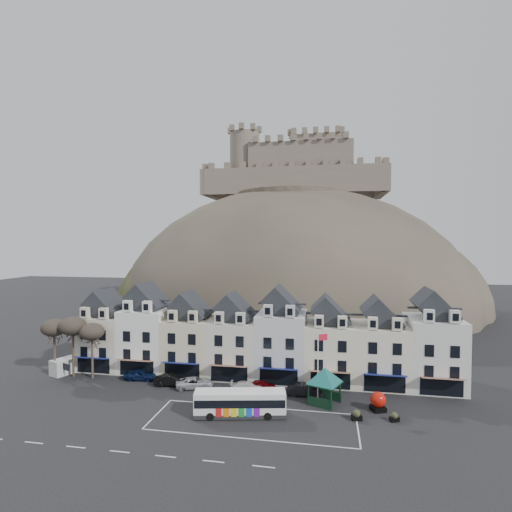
{
  "coord_description": "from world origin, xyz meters",
  "views": [
    {
      "loc": [
        9.95,
        -40.23,
        19.6
      ],
      "look_at": [
        -1.88,
        24.0,
        16.96
      ],
      "focal_mm": 28.0,
      "sensor_mm": 36.0,
      "label": 1
    }
  ],
  "objects_px": {
    "white_van": "(69,365)",
    "car_white": "(247,387)",
    "bus": "(240,402)",
    "car_navy": "(140,375)",
    "bus_shelter": "(325,376)",
    "car_silver": "(195,383)",
    "car_maroon": "(262,385)",
    "red_buoy": "(378,401)",
    "car_charcoal": "(305,390)",
    "flagpole": "(319,363)",
    "car_black": "(172,380)"
  },
  "relations": [
    {
      "from": "bus",
      "to": "white_van",
      "type": "height_order",
      "value": "bus"
    },
    {
      "from": "car_charcoal",
      "to": "white_van",
      "type": "bearing_deg",
      "value": 85.1
    },
    {
      "from": "car_black",
      "to": "car_white",
      "type": "distance_m",
      "value": 10.4
    },
    {
      "from": "flagpole",
      "to": "car_navy",
      "type": "distance_m",
      "value": 25.39
    },
    {
      "from": "red_buoy",
      "to": "white_van",
      "type": "height_order",
      "value": "white_van"
    },
    {
      "from": "white_van",
      "to": "car_white",
      "type": "xyz_separation_m",
      "value": [
        27.46,
        -2.5,
        -0.48
      ]
    },
    {
      "from": "red_buoy",
      "to": "car_black",
      "type": "height_order",
      "value": "red_buoy"
    },
    {
      "from": "car_navy",
      "to": "car_white",
      "type": "height_order",
      "value": "car_navy"
    },
    {
      "from": "bus",
      "to": "red_buoy",
      "type": "xyz_separation_m",
      "value": [
        15.26,
        4.18,
        -0.46
      ]
    },
    {
      "from": "bus_shelter",
      "to": "flagpole",
      "type": "height_order",
      "value": "flagpole"
    },
    {
      "from": "white_van",
      "to": "car_black",
      "type": "relative_size",
      "value": 1.15
    },
    {
      "from": "flagpole",
      "to": "car_silver",
      "type": "bearing_deg",
      "value": 172.87
    },
    {
      "from": "white_van",
      "to": "car_charcoal",
      "type": "bearing_deg",
      "value": 18.31
    },
    {
      "from": "white_van",
      "to": "car_navy",
      "type": "bearing_deg",
      "value": 17.4
    },
    {
      "from": "car_navy",
      "to": "car_black",
      "type": "bearing_deg",
      "value": -108.11
    },
    {
      "from": "car_white",
      "to": "car_silver",
      "type": "bearing_deg",
      "value": 83.82
    },
    {
      "from": "bus",
      "to": "bus_shelter",
      "type": "relative_size",
      "value": 1.62
    },
    {
      "from": "car_black",
      "to": "car_white",
      "type": "relative_size",
      "value": 1.06
    },
    {
      "from": "car_silver",
      "to": "car_white",
      "type": "distance_m",
      "value": 7.06
    },
    {
      "from": "bus",
      "to": "red_buoy",
      "type": "height_order",
      "value": "bus"
    },
    {
      "from": "car_navy",
      "to": "car_black",
      "type": "relative_size",
      "value": 0.96
    },
    {
      "from": "bus",
      "to": "car_navy",
      "type": "bearing_deg",
      "value": 141.02
    },
    {
      "from": "white_van",
      "to": "car_navy",
      "type": "distance_m",
      "value": 11.91
    },
    {
      "from": "white_van",
      "to": "car_silver",
      "type": "height_order",
      "value": "white_van"
    },
    {
      "from": "car_silver",
      "to": "car_maroon",
      "type": "xyz_separation_m",
      "value": [
        8.84,
        0.91,
        -0.06
      ]
    },
    {
      "from": "bus",
      "to": "car_silver",
      "type": "xyz_separation_m",
      "value": [
        -7.77,
        7.15,
        -0.89
      ]
    },
    {
      "from": "red_buoy",
      "to": "car_white",
      "type": "distance_m",
      "value": 16.25
    },
    {
      "from": "bus_shelter",
      "to": "white_van",
      "type": "height_order",
      "value": "bus_shelter"
    },
    {
      "from": "white_van",
      "to": "car_maroon",
      "type": "xyz_separation_m",
      "value": [
        29.23,
        -1.59,
        -0.48
      ]
    },
    {
      "from": "flagpole",
      "to": "white_van",
      "type": "height_order",
      "value": "flagpole"
    },
    {
      "from": "bus",
      "to": "car_silver",
      "type": "relative_size",
      "value": 2.13
    },
    {
      "from": "car_maroon",
      "to": "red_buoy",
      "type": "bearing_deg",
      "value": -109.53
    },
    {
      "from": "car_black",
      "to": "bus",
      "type": "bearing_deg",
      "value": -132.83
    },
    {
      "from": "bus_shelter",
      "to": "car_black",
      "type": "height_order",
      "value": "bus_shelter"
    },
    {
      "from": "car_black",
      "to": "bus_shelter",
      "type": "bearing_deg",
      "value": -105.77
    },
    {
      "from": "red_buoy",
      "to": "white_van",
      "type": "bearing_deg",
      "value": 172.82
    },
    {
      "from": "white_van",
      "to": "car_black",
      "type": "xyz_separation_m",
      "value": [
        17.06,
        -2.25,
        -0.35
      ]
    },
    {
      "from": "car_charcoal",
      "to": "car_maroon",
      "type": "bearing_deg",
      "value": 80.11
    },
    {
      "from": "car_black",
      "to": "car_silver",
      "type": "height_order",
      "value": "car_black"
    },
    {
      "from": "car_white",
      "to": "car_maroon",
      "type": "distance_m",
      "value": 1.99
    },
    {
      "from": "car_silver",
      "to": "car_maroon",
      "type": "distance_m",
      "value": 8.88
    },
    {
      "from": "white_van",
      "to": "car_charcoal",
      "type": "xyz_separation_m",
      "value": [
        34.92,
        -2.5,
        -0.37
      ]
    },
    {
      "from": "bus",
      "to": "car_white",
      "type": "xyz_separation_m",
      "value": [
        -0.71,
        7.15,
        -0.95
      ]
    },
    {
      "from": "car_silver",
      "to": "car_charcoal",
      "type": "relative_size",
      "value": 1.09
    },
    {
      "from": "bus",
      "to": "car_navy",
      "type": "relative_size",
      "value": 2.36
    },
    {
      "from": "red_buoy",
      "to": "car_white",
      "type": "relative_size",
      "value": 0.5
    },
    {
      "from": "white_van",
      "to": "car_silver",
      "type": "bearing_deg",
      "value": 15.42
    },
    {
      "from": "car_silver",
      "to": "car_navy",
      "type": "bearing_deg",
      "value": 61.26
    },
    {
      "from": "flagpole",
      "to": "car_navy",
      "type": "xyz_separation_m",
      "value": [
        -24.8,
        3.49,
        -4.17
      ]
    },
    {
      "from": "red_buoy",
      "to": "car_silver",
      "type": "xyz_separation_m",
      "value": [
        -23.03,
        2.97,
        -0.43
      ]
    }
  ]
}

